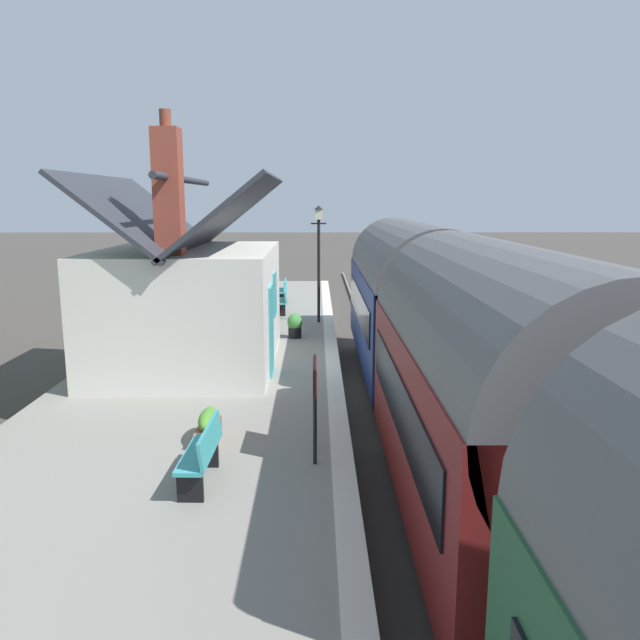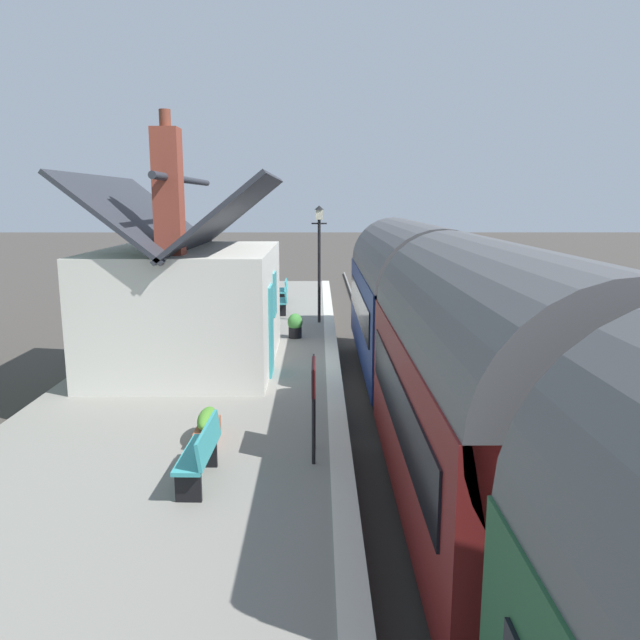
% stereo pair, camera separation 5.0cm
% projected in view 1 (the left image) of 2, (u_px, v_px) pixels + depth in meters
% --- Properties ---
extents(ground_plane, '(160.00, 160.00, 0.00)m').
position_uv_depth(ground_plane, '(379.00, 394.00, 15.81)').
color(ground_plane, '#423D38').
extents(platform, '(32.00, 6.38, 0.83)m').
position_uv_depth(platform, '(214.00, 378.00, 15.70)').
color(platform, gray).
rests_on(platform, ground).
extents(platform_edge_coping, '(32.00, 0.36, 0.02)m').
position_uv_depth(platform_edge_coping, '(333.00, 362.00, 15.64)').
color(platform_edge_coping, beige).
rests_on(platform_edge_coping, platform).
extents(rail_near, '(52.00, 0.08, 0.14)m').
position_uv_depth(rail_near, '(442.00, 391.00, 15.80)').
color(rail_near, gray).
rests_on(rail_near, ground).
extents(rail_far, '(52.00, 0.08, 0.14)m').
position_uv_depth(rail_far, '(386.00, 391.00, 15.80)').
color(rail_far, gray).
rests_on(rail_far, ground).
extents(train, '(24.25, 2.73, 4.32)m').
position_uv_depth(train, '(494.00, 393.00, 8.67)').
color(train, black).
rests_on(train, ground).
extents(station_building, '(5.92, 4.36, 5.89)m').
position_uv_depth(station_building, '(190.00, 301.00, 15.24)').
color(station_building, silver).
rests_on(station_building, platform).
extents(bench_mid_platform, '(1.41, 0.47, 0.88)m').
position_uv_depth(bench_mid_platform, '(203.00, 453.00, 8.89)').
color(bench_mid_platform, teal).
rests_on(bench_mid_platform, platform).
extents(bench_platform_end, '(1.42, 0.50, 0.88)m').
position_uv_depth(bench_platform_end, '(282.00, 300.00, 22.36)').
color(bench_platform_end, teal).
rests_on(bench_platform_end, platform).
extents(bench_near_building, '(1.41, 0.46, 0.88)m').
position_uv_depth(bench_near_building, '(283.00, 290.00, 24.91)').
color(bench_near_building, teal).
rests_on(bench_near_building, platform).
extents(planter_under_sign, '(0.99, 0.32, 0.54)m').
position_uv_depth(planter_under_sign, '(208.00, 426.00, 10.53)').
color(planter_under_sign, '#9E5138').
rests_on(planter_under_sign, platform).
extents(planter_bench_right, '(0.52, 0.52, 0.81)m').
position_uv_depth(planter_bench_right, '(202.00, 300.00, 22.74)').
color(planter_bench_right, gray).
rests_on(planter_bench_right, platform).
extents(planter_edge_near, '(0.49, 0.49, 0.76)m').
position_uv_depth(planter_edge_near, '(251.00, 302.00, 22.40)').
color(planter_edge_near, black).
rests_on(planter_edge_near, platform).
extents(planter_by_door, '(0.44, 0.44, 0.73)m').
position_uv_depth(planter_by_door, '(295.00, 325.00, 18.39)').
color(planter_by_door, black).
rests_on(planter_by_door, platform).
extents(planter_edge_far, '(0.45, 0.45, 0.75)m').
position_uv_depth(planter_edge_far, '(234.00, 309.00, 20.98)').
color(planter_edge_far, gray).
rests_on(planter_edge_far, platform).
extents(lamp_post_platform, '(0.32, 0.50, 3.87)m').
position_uv_depth(lamp_post_platform, '(319.00, 242.00, 20.30)').
color(lamp_post_platform, black).
rests_on(lamp_post_platform, platform).
extents(station_sign_board, '(0.96, 0.06, 1.57)m').
position_uv_depth(station_sign_board, '(315.00, 385.00, 9.72)').
color(station_sign_board, black).
rests_on(station_sign_board, platform).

